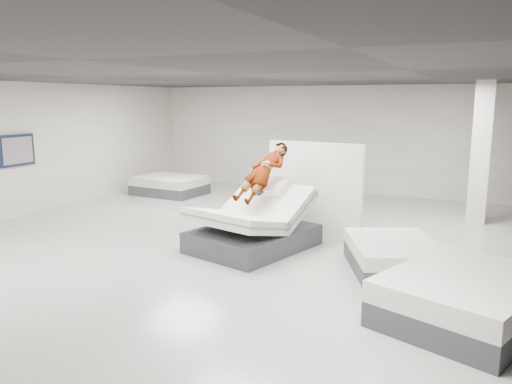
% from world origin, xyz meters
% --- Properties ---
extents(room, '(14.00, 14.04, 3.20)m').
position_xyz_m(room, '(0.00, 0.00, 1.60)').
color(room, beige).
rests_on(room, ground).
extents(hero_bed, '(2.18, 2.57, 1.30)m').
position_xyz_m(hero_bed, '(0.25, 0.46, 0.42)').
color(hero_bed, '#3E3E43').
rests_on(hero_bed, floor).
extents(person, '(0.87, 1.38, 1.39)m').
position_xyz_m(person, '(0.33, 0.76, 1.26)').
color(person, slate).
rests_on(person, hero_bed).
extents(remote, '(0.09, 0.15, 0.08)m').
position_xyz_m(remote, '(0.45, 0.36, 1.10)').
color(remote, black).
rests_on(remote, person).
extents(divider_panel, '(2.11, 0.43, 1.93)m').
position_xyz_m(divider_panel, '(0.95, 1.92, 0.96)').
color(divider_panel, white).
rests_on(divider_panel, floor).
extents(flat_bed_right_far, '(1.97, 2.19, 0.49)m').
position_xyz_m(flat_bed_right_far, '(2.87, 0.34, 0.25)').
color(flat_bed_right_far, '#3E3E43').
rests_on(flat_bed_right_far, floor).
extents(flat_bed_right_near, '(2.30, 2.62, 0.60)m').
position_xyz_m(flat_bed_right_near, '(4.03, -1.21, 0.30)').
color(flat_bed_right_near, '#3E3E43').
rests_on(flat_bed_right_near, floor).
extents(flat_bed_left_far, '(2.02, 1.57, 0.53)m').
position_xyz_m(flat_bed_left_far, '(-4.37, 4.41, 0.27)').
color(flat_bed_left_far, '#3E3E43').
rests_on(flat_bed_left_far, floor).
extents(column, '(0.40, 0.40, 3.20)m').
position_xyz_m(column, '(4.00, 4.50, 1.60)').
color(column, silver).
rests_on(column, floor).
extents(wall_poster, '(0.06, 0.95, 0.75)m').
position_xyz_m(wall_poster, '(-5.93, 0.50, 1.60)').
color(wall_poster, '#101A32').
rests_on(wall_poster, wall_left).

